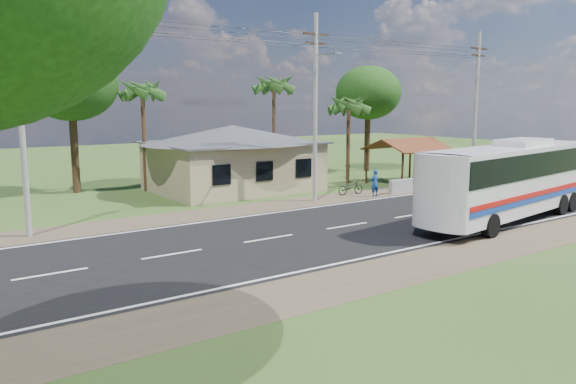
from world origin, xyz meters
The scene contains 14 objects.
ground centered at (0.00, 0.00, 0.00)m, with size 120.00×120.00×0.00m, color #2D4D1B.
road centered at (0.00, 0.00, 0.01)m, with size 120.00×16.00×0.03m.
house centered at (1.00, 13.00, 2.64)m, with size 12.40×10.00×5.00m.
waiting_shed centered at (13.00, 8.50, 2.73)m, with size 5.20×4.48×3.35m.
concrete_barrier centered at (12.00, 5.60, 0.45)m, with size 7.00×0.30×0.90m, color #9E9E99.
utility_poles centered at (2.67, 6.49, 5.77)m, with size 32.80×2.22×11.00m.
palm_near centered at (9.50, 11.00, 5.71)m, with size 2.80×2.80×6.70m.
palm_mid centered at (6.00, 15.50, 7.16)m, with size 2.80×2.80×8.20m.
palm_far centered at (-4.00, 16.00, 6.68)m, with size 2.80×2.80×7.70m.
tree_behind_house centered at (-8.00, 18.00, 7.12)m, with size 6.00×6.00×9.61m.
tree_behind_shed centered at (16.00, 16.00, 6.68)m, with size 5.60×5.60×9.02m.
coach_bus centered at (7.80, -3.54, 2.32)m, with size 13.29×4.51×4.05m.
motorcycle centered at (6.31, 7.00, 0.49)m, with size 0.65×1.87×0.98m, color black.
person centered at (7.06, 5.57, 0.86)m, with size 0.63×0.41×1.72m, color navy.
Camera 1 is at (-17.42, -20.10, 5.91)m, focal length 35.00 mm.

